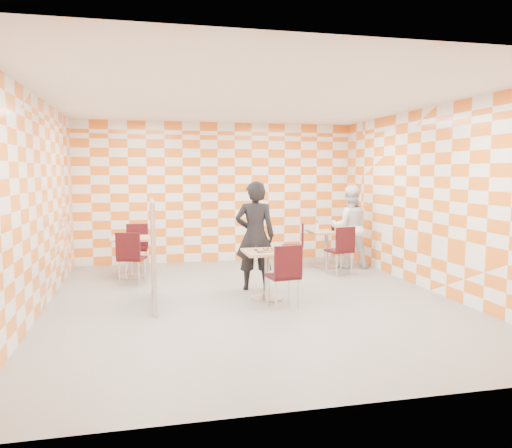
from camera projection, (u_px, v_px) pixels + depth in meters
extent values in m
plane|color=gray|center=(252.00, 301.00, 7.56)|extent=(7.00, 7.00, 0.00)
plane|color=white|center=(252.00, 99.00, 7.24)|extent=(7.00, 7.00, 0.00)
plane|color=white|center=(218.00, 193.00, 10.80)|extent=(6.00, 0.00, 6.00)
plane|color=white|center=(36.00, 205.00, 6.74)|extent=(0.00, 7.00, 7.00)
plane|color=white|center=(433.00, 200.00, 8.06)|extent=(0.00, 7.00, 7.00)
cube|color=tan|center=(267.00, 252.00, 7.60)|extent=(0.70, 0.70, 0.04)
cylinder|color=#A5A5AA|center=(267.00, 275.00, 7.64)|extent=(0.08, 0.08, 0.70)
cylinder|color=#A5A5AA|center=(267.00, 298.00, 7.67)|extent=(0.50, 0.50, 0.03)
cube|color=tan|center=(327.00, 232.00, 10.15)|extent=(0.70, 0.70, 0.04)
cylinder|color=#A5A5AA|center=(326.00, 249.00, 10.18)|extent=(0.08, 0.08, 0.70)
cylinder|color=#A5A5AA|center=(326.00, 266.00, 10.22)|extent=(0.50, 0.50, 0.03)
cube|color=tan|center=(130.00, 238.00, 9.16)|extent=(0.70, 0.70, 0.04)
cylinder|color=#A5A5AA|center=(131.00, 258.00, 9.19)|extent=(0.08, 0.08, 0.70)
cylinder|color=#A5A5AA|center=(131.00, 277.00, 9.23)|extent=(0.50, 0.50, 0.03)
cube|color=#370B10|center=(283.00, 276.00, 7.16)|extent=(0.47, 0.47, 0.04)
cube|color=#370B10|center=(288.00, 262.00, 6.95)|extent=(0.42, 0.09, 0.45)
cylinder|color=silver|center=(289.00, 289.00, 7.40)|extent=(0.03, 0.03, 0.43)
cylinder|color=silver|center=(267.00, 291.00, 7.29)|extent=(0.03, 0.03, 0.43)
cylinder|color=silver|center=(298.00, 294.00, 7.09)|extent=(0.03, 0.03, 0.43)
cylinder|color=silver|center=(276.00, 296.00, 6.97)|extent=(0.03, 0.03, 0.43)
cube|color=#370B10|center=(339.00, 251.00, 9.48)|extent=(0.50, 0.50, 0.04)
cube|color=#370B10|center=(345.00, 239.00, 9.27)|extent=(0.42, 0.13, 0.45)
cylinder|color=silver|center=(341.00, 261.00, 9.73)|extent=(0.03, 0.03, 0.43)
cylinder|color=silver|center=(326.00, 262.00, 9.59)|extent=(0.03, 0.03, 0.43)
cylinder|color=silver|center=(352.00, 264.00, 9.42)|extent=(0.03, 0.03, 0.43)
cylinder|color=silver|center=(336.00, 265.00, 9.28)|extent=(0.03, 0.03, 0.43)
cube|color=#370B10|center=(292.00, 246.00, 10.06)|extent=(0.53, 0.53, 0.04)
cube|color=#370B10|center=(303.00, 234.00, 10.02)|extent=(0.16, 0.41, 0.45)
cylinder|color=silver|center=(284.00, 256.00, 10.27)|extent=(0.03, 0.03, 0.43)
cylinder|color=silver|center=(284.00, 259.00, 9.93)|extent=(0.03, 0.03, 0.43)
cylinder|color=silver|center=(301.00, 256.00, 10.24)|extent=(0.03, 0.03, 0.43)
cylinder|color=silver|center=(301.00, 259.00, 9.90)|extent=(0.03, 0.03, 0.43)
cube|color=#370B10|center=(132.00, 259.00, 8.64)|extent=(0.52, 0.52, 0.04)
cube|color=#370B10|center=(128.00, 246.00, 8.42)|extent=(0.41, 0.16, 0.45)
cylinder|color=silver|center=(145.00, 270.00, 8.82)|extent=(0.03, 0.03, 0.43)
cylinder|color=silver|center=(126.00, 270.00, 8.85)|extent=(0.03, 0.03, 0.43)
cylinder|color=silver|center=(139.00, 274.00, 8.48)|extent=(0.03, 0.03, 0.43)
cylinder|color=silver|center=(119.00, 274.00, 8.51)|extent=(0.03, 0.03, 0.43)
cube|color=#370B10|center=(137.00, 249.00, 9.69)|extent=(0.45, 0.45, 0.04)
cube|color=#370B10|center=(137.00, 235.00, 9.86)|extent=(0.42, 0.07, 0.45)
cylinder|color=silver|center=(127.00, 263.00, 9.53)|extent=(0.03, 0.03, 0.43)
cylinder|color=silver|center=(145.00, 262.00, 9.58)|extent=(0.03, 0.03, 0.43)
cylinder|color=silver|center=(129.00, 260.00, 9.86)|extent=(0.03, 0.03, 0.43)
cylinder|color=silver|center=(147.00, 259.00, 9.91)|extent=(0.03, 0.03, 0.43)
cube|color=white|center=(153.00, 251.00, 7.24)|extent=(0.02, 1.30, 1.40)
cube|color=#B2B2B7|center=(152.00, 202.00, 7.16)|extent=(0.05, 1.30, 0.05)
cube|color=#B2B2B7|center=(154.00, 300.00, 7.31)|extent=(0.05, 1.30, 0.05)
cube|color=#B2B2B7|center=(154.00, 259.00, 6.61)|extent=(0.05, 0.05, 1.50)
cylinder|color=#B2B2B7|center=(155.00, 316.00, 6.69)|extent=(0.08, 0.08, 0.05)
cube|color=#B2B2B7|center=(152.00, 245.00, 7.87)|extent=(0.05, 0.05, 1.50)
cylinder|color=#B2B2B7|center=(153.00, 293.00, 7.95)|extent=(0.08, 0.08, 0.05)
imported|color=black|center=(255.00, 236.00, 8.20)|extent=(0.73, 0.56, 1.80)
imported|color=white|center=(350.00, 227.00, 10.12)|extent=(0.93, 0.79, 1.67)
cube|color=silver|center=(268.00, 251.00, 7.58)|extent=(0.38, 0.34, 0.01)
cone|color=tan|center=(268.00, 250.00, 7.58)|extent=(0.40, 0.40, 0.02)
cone|color=#F2D88C|center=(267.00, 249.00, 7.59)|extent=(0.33, 0.33, 0.01)
cylinder|color=maroon|center=(265.00, 250.00, 7.46)|extent=(0.04, 0.04, 0.01)
cylinder|color=maroon|center=(272.00, 249.00, 7.50)|extent=(0.04, 0.04, 0.01)
cylinder|color=maroon|center=(268.00, 249.00, 7.55)|extent=(0.04, 0.04, 0.01)
cylinder|color=maroon|center=(264.00, 248.00, 7.59)|extent=(0.04, 0.04, 0.01)
cylinder|color=maroon|center=(271.00, 248.00, 7.60)|extent=(0.04, 0.04, 0.01)
torus|color=black|center=(271.00, 248.00, 7.55)|extent=(0.03, 0.03, 0.01)
torus|color=black|center=(267.00, 249.00, 7.51)|extent=(0.03, 0.03, 0.01)
torus|color=black|center=(268.00, 248.00, 7.62)|extent=(0.03, 0.03, 0.01)
torus|color=black|center=(263.00, 249.00, 7.54)|extent=(0.03, 0.03, 0.01)
cylinder|color=white|center=(317.00, 227.00, 10.18)|extent=(0.06, 0.06, 0.16)
cylinder|color=red|center=(317.00, 222.00, 10.17)|extent=(0.04, 0.04, 0.04)
cylinder|color=black|center=(333.00, 226.00, 10.20)|extent=(0.07, 0.07, 0.20)
cylinder|color=red|center=(333.00, 220.00, 10.18)|extent=(0.03, 0.03, 0.03)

